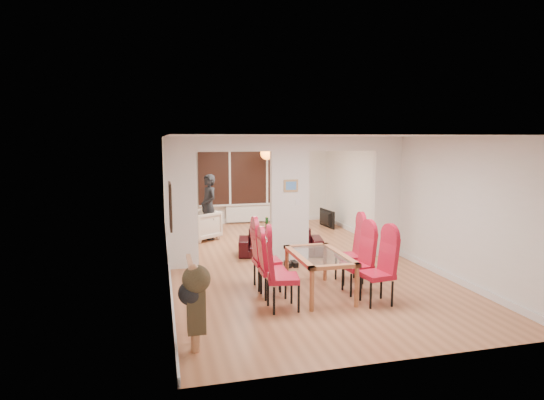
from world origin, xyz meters
name	(u,v)px	position (x,y,z in m)	size (l,w,h in m)	color
floor	(289,260)	(0.00, 0.00, 0.00)	(5.00, 9.00, 0.01)	#B06D47
room_walls	(290,200)	(0.00, 0.00, 1.30)	(5.00, 9.00, 2.60)	silver
divider_wall	(290,200)	(0.00, 0.00, 1.30)	(5.00, 0.18, 2.60)	white
bay_window_blinds	(248,174)	(0.00, 4.44, 1.50)	(3.00, 0.08, 1.80)	black
radiator	(249,213)	(0.00, 4.40, 0.30)	(1.40, 0.08, 0.50)	white
pendant_light	(267,153)	(0.30, 3.30, 2.15)	(0.36, 0.36, 0.36)	orange
stair_newel	(192,294)	(-2.25, -3.20, 0.55)	(0.40, 1.20, 1.10)	tan
wall_poster	(170,206)	(-2.47, -2.40, 1.60)	(0.04, 0.52, 0.67)	gray
pillar_photo	(291,186)	(0.00, -0.10, 1.60)	(0.30, 0.03, 0.25)	#4C8CD8
dining_table	(319,274)	(-0.10, -2.13, 0.34)	(0.82, 1.46, 0.68)	#AB663F
dining_chair_la	(283,272)	(-0.86, -2.62, 0.57)	(0.46, 0.46, 1.14)	#B4122B
dining_chair_lb	(273,266)	(-0.87, -2.05, 0.51)	(0.41, 0.41, 1.02)	#B4122B
dining_chair_lc	(267,257)	(-0.86, -1.59, 0.55)	(0.44, 0.44, 1.10)	#B4122B
dining_chair_ra	(377,269)	(0.61, -2.75, 0.55)	(0.44, 0.44, 1.10)	#B4122B
dining_chair_rb	(357,261)	(0.53, -2.21, 0.54)	(0.43, 0.43, 1.08)	#B4122B
dining_chair_rc	(349,252)	(0.64, -1.64, 0.55)	(0.44, 0.44, 1.10)	#B4122B
sofa	(280,243)	(-0.06, 0.51, 0.27)	(1.84, 0.72, 0.54)	black
armchair	(200,225)	(-1.64, 2.46, 0.37)	(0.81, 0.79, 0.74)	beige
person	(209,207)	(-1.41, 2.48, 0.83)	(0.40, 0.61, 1.66)	black
television	(324,218)	(2.00, 3.26, 0.25)	(0.12, 0.88, 0.51)	black
coffee_table	(269,233)	(0.14, 2.38, 0.11)	(0.94, 0.47, 0.22)	black
bottle	(267,222)	(0.10, 2.46, 0.37)	(0.08, 0.08, 0.30)	#143F19
bowl	(272,227)	(0.22, 2.42, 0.24)	(0.22, 0.22, 0.05)	black
shoes	(291,264)	(-0.09, -0.45, 0.05)	(0.24, 0.26, 0.10)	black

